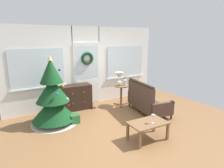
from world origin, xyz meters
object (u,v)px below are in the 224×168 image
Objects in this scene: table_lamp at (119,77)px; wine_glass at (153,117)px; flower_vase at (125,82)px; christmas_tree at (53,99)px; side_table at (121,91)px; settee_sofa at (146,101)px; dresser_cabinet at (76,97)px; coffee_table at (148,125)px; gift_box at (75,119)px.

table_lamp is 2.39m from wine_glass.
christmas_tree is at bearing -175.91° from flower_vase.
table_lamp is (-0.06, 0.04, 0.48)m from side_table.
christmas_tree is at bearing 164.79° from settee_sofa.
dresser_cabinet is 1.62m from flower_vase.
flower_vase reaches higher than wine_glass.
settee_sofa is at bearing -39.50° from dresser_cabinet.
gift_box is (-1.09, 1.63, -0.23)m from coffee_table.
wine_glass is at bearing -51.33° from christmas_tree.
table_lamp is 1.26× the size of flower_vase.
gift_box is (-1.82, -0.51, -0.36)m from side_table.
coffee_table is at bearing -129.05° from settee_sofa.
wine_glass is (-0.77, -2.17, -0.24)m from flower_vase.
christmas_tree is 0.76m from gift_box.
settee_sofa is (2.54, -0.69, -0.28)m from christmas_tree.
side_table is 0.79× the size of coffee_table.
flower_vase is at bearing 13.31° from gift_box.
table_lamp reaches higher than coffee_table.
gift_box is at bearing -162.52° from table_lamp.
dresser_cabinet is 2.77m from wine_glass.
table_lamp is at bearing 146.31° from side_table.
table_lamp is 0.25m from flower_vase.
dresser_cabinet is 1.36× the size of side_table.
settee_sofa reaches higher than wine_glass.
gift_box is at bearing -166.69° from flower_vase.
table_lamp reaches higher than wine_glass.
wine_glass reaches higher than gift_box.
table_lamp reaches higher than gift_box.
side_table is at bearing -33.69° from table_lamp.
dresser_cabinet is at bearing 104.97° from wine_glass.
dresser_cabinet is at bearing 37.10° from christmas_tree.
christmas_tree is 1.14m from dresser_cabinet.
flower_vase is at bearing 100.75° from settee_sofa.
wine_glass is at bearing -109.60° from flower_vase.
settee_sofa is 1.62m from wine_glass.
christmas_tree is at bearing -173.05° from table_lamp.
christmas_tree is 2.07× the size of coffee_table.
flower_vase is at bearing -30.96° from side_table.
side_table is 3.47× the size of wine_glass.
christmas_tree is 2.29m from side_table.
side_table is (-0.26, 0.92, 0.11)m from settee_sofa.
christmas_tree is 1.13× the size of settee_sofa.
christmas_tree reaches higher than coffee_table.
settee_sofa reaches higher than side_table.
christmas_tree is 2.63× the size of side_table.
christmas_tree is 2.48m from coffee_table.
side_table is 1.93× the size of flower_vase.
coffee_table is (-0.67, -2.19, -0.61)m from table_lamp.
gift_box is (-1.92, -0.45, -0.68)m from flower_vase.
side_table is at bearing 5.77° from christmas_tree.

